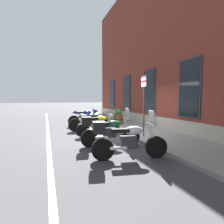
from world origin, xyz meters
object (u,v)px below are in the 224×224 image
at_px(motorcycle_green_touring, 107,130).
at_px(barrel_planter, 118,117).
at_px(motorcycle_black_naked, 89,122).
at_px(motorcycle_yellow_naked, 99,125).
at_px(parking_sign, 144,97).
at_px(motorcycle_blue_sport, 87,117).
at_px(motorcycle_silver_touring, 126,139).

relative_size(motorcycle_green_touring, barrel_planter, 2.17).
relative_size(motorcycle_black_naked, barrel_planter, 2.17).
xyz_separation_m(motorcycle_black_naked, motorcycle_green_touring, (3.12, -0.09, 0.08)).
relative_size(motorcycle_yellow_naked, parking_sign, 0.80).
bearing_deg(barrel_planter, parking_sign, -5.41).
distance_m(motorcycle_green_touring, barrel_planter, 4.45).
bearing_deg(motorcycle_black_naked, motorcycle_blue_sport, 172.20).
xyz_separation_m(motorcycle_silver_touring, parking_sign, (-1.93, 1.71, 1.17)).
bearing_deg(motorcycle_yellow_naked, motorcycle_black_naked, -175.72).
height_order(motorcycle_silver_touring, barrel_planter, motorcycle_silver_touring).
distance_m(motorcycle_black_naked, barrel_planter, 2.14).
bearing_deg(motorcycle_black_naked, motorcycle_silver_touring, -0.79).
height_order(motorcycle_yellow_naked, motorcycle_green_touring, motorcycle_green_touring).
bearing_deg(barrel_planter, motorcycle_silver_touring, -20.73).
height_order(motorcycle_black_naked, parking_sign, parking_sign).
height_order(motorcycle_yellow_naked, motorcycle_silver_touring, motorcycle_silver_touring).
relative_size(motorcycle_black_naked, motorcycle_green_touring, 1.00).
bearing_deg(motorcycle_yellow_naked, barrel_planter, 140.34).
height_order(motorcycle_black_naked, barrel_planter, barrel_planter).
height_order(motorcycle_blue_sport, motorcycle_black_naked, motorcycle_blue_sport).
bearing_deg(motorcycle_green_touring, motorcycle_black_naked, 178.35).
bearing_deg(motorcycle_green_touring, motorcycle_silver_touring, 1.06).
relative_size(motorcycle_black_naked, motorcycle_yellow_naked, 1.04).
bearing_deg(motorcycle_green_touring, parking_sign, 105.72).
height_order(motorcycle_blue_sport, motorcycle_silver_touring, motorcycle_silver_touring).
height_order(motorcycle_blue_sport, motorcycle_green_touring, motorcycle_green_touring).
bearing_deg(parking_sign, motorcycle_black_naked, -147.95).
distance_m(motorcycle_blue_sport, parking_sign, 4.59).
bearing_deg(motorcycle_silver_touring, motorcycle_green_touring, -178.94).
xyz_separation_m(motorcycle_yellow_naked, barrel_planter, (-2.25, 1.87, 0.07)).
bearing_deg(motorcycle_silver_touring, barrel_planter, 159.27).
bearing_deg(motorcycle_blue_sport, barrel_planter, 66.85).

